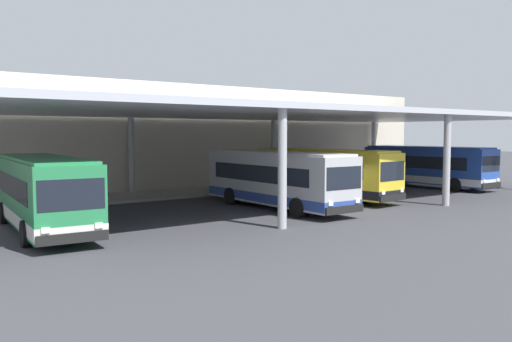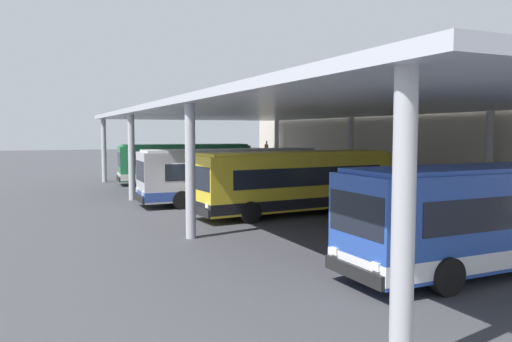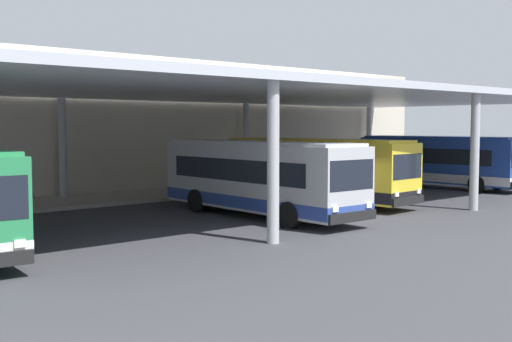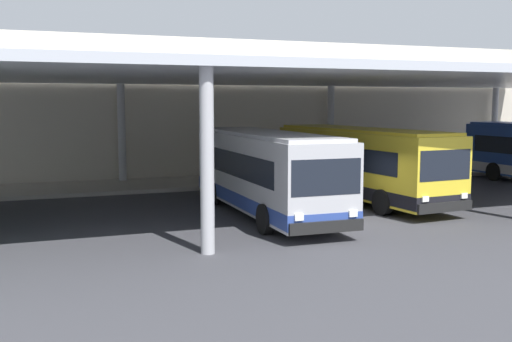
{
  "view_description": "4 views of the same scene",
  "coord_description": "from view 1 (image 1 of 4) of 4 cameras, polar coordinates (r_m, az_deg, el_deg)",
  "views": [
    {
      "loc": [
        -20.85,
        -20.16,
        4.17
      ],
      "look_at": [
        -2.33,
        4.53,
        1.97
      ],
      "focal_mm": 36.99,
      "sensor_mm": 36.0,
      "label": 1
    },
    {
      "loc": [
        25.23,
        -8.23,
        4.17
      ],
      "look_at": [
        0.42,
        2.87,
        2.07
      ],
      "focal_mm": 35.75,
      "sensor_mm": 36.0,
      "label": 2
    },
    {
      "loc": [
        -19.92,
        -17.5,
        3.82
      ],
      "look_at": [
        -0.04,
        5.39,
        1.65
      ],
      "focal_mm": 44.34,
      "sensor_mm": 36.0,
      "label": 3
    },
    {
      "loc": [
        -10.87,
        -18.69,
        4.27
      ],
      "look_at": [
        -1.92,
        4.8,
        1.42
      ],
      "focal_mm": 42.4,
      "sensor_mm": 36.0,
      "label": 4
    }
  ],
  "objects": [
    {
      "name": "ground_plane",
      "position": [
        29.3,
        9.02,
        -4.16
      ],
      "size": [
        200.0,
        200.0,
        0.0
      ],
      "primitive_type": "plane",
      "color": "#3D3D42"
    },
    {
      "name": "platform_kerb",
      "position": [
        38.34,
        -3.69,
        -2.05
      ],
      "size": [
        42.0,
        4.5,
        0.18
      ],
      "primitive_type": "cube",
      "color": "#A39E93",
      "rests_on": "ground"
    },
    {
      "name": "station_building_facade",
      "position": [
        40.88,
        -6.22,
        3.71
      ],
      "size": [
        48.0,
        1.6,
        7.87
      ],
      "primitive_type": "cube",
      "color": "beige",
      "rests_on": "ground"
    },
    {
      "name": "canopy_shelter",
      "position": [
        33.09,
        2.23,
        6.04
      ],
      "size": [
        40.0,
        17.0,
        5.55
      ],
      "color": "silver",
      "rests_on": "ground"
    },
    {
      "name": "bus_nearest_bay",
      "position": [
        24.42,
        -22.09,
        -2.13
      ],
      "size": [
        3.3,
        10.69,
        3.17
      ],
      "color": "#28844C",
      "rests_on": "ground"
    },
    {
      "name": "bus_second_bay",
      "position": [
        29.3,
        2.26,
        -0.85
      ],
      "size": [
        2.86,
        10.58,
        3.17
      ],
      "color": "#B7B7BC",
      "rests_on": "ground"
    },
    {
      "name": "bus_middle_bay",
      "position": [
        33.86,
        7.24,
        -0.22
      ],
      "size": [
        3.3,
        10.69,
        3.17
      ],
      "color": "yellow",
      "rests_on": "ground"
    },
    {
      "name": "bus_far_bay",
      "position": [
        43.13,
        17.98,
        0.53
      ],
      "size": [
        2.82,
        10.56,
        3.17
      ],
      "color": "#284CA8",
      "rests_on": "ground"
    },
    {
      "name": "bench_waiting",
      "position": [
        41.97,
        3.24,
        -0.73
      ],
      "size": [
        1.8,
        0.45,
        0.92
      ],
      "color": "#4C515B",
      "rests_on": "platform_kerb"
    },
    {
      "name": "trash_bin",
      "position": [
        44.1,
        6.57,
        -0.5
      ],
      "size": [
        0.52,
        0.52,
        0.98
      ],
      "color": "#236638",
      "rests_on": "platform_kerb"
    }
  ]
}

